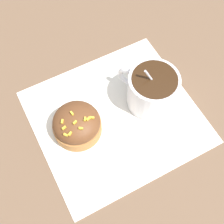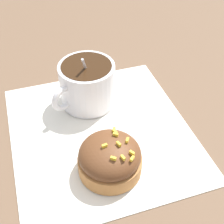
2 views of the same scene
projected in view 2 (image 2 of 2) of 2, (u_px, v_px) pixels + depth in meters
The scene contains 4 objects.
ground_plane at pixel (101, 132), 0.48m from camera, with size 3.00×3.00×0.00m, color brown.
paper_napkin at pixel (101, 131), 0.48m from camera, with size 0.32×0.30×0.00m.
coffee_cup at pixel (87, 83), 0.50m from camera, with size 0.09×0.11×0.10m.
frosted_pastry at pixel (112, 157), 0.41m from camera, with size 0.09×0.09×0.05m.
Camera 2 is at (-0.33, 0.05, 0.35)m, focal length 50.00 mm.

